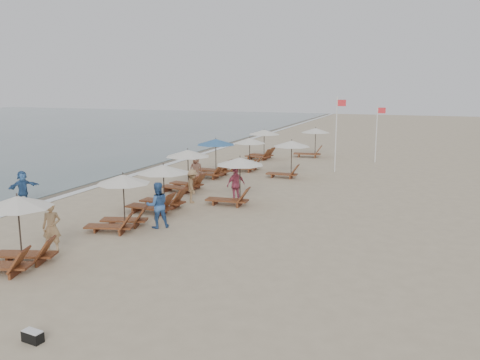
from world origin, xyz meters
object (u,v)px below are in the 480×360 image
at_px(beachgoer_mid_b, 192,186).
at_px(inland_station_2, 312,140).
at_px(beachgoer_far_b, 196,169).
at_px(inland_station_0, 234,176).
at_px(lounger_station_3, 185,169).
at_px(lounger_station_0, 14,234).
at_px(lounger_station_6, 262,143).
at_px(duffel_bag, 33,336).
at_px(lounger_station_4, 211,159).
at_px(lounger_station_5, 246,155).
at_px(lounger_station_1, 119,202).
at_px(beachgoer_far_a, 236,185).
at_px(beachgoer_mid_a, 157,205).
at_px(flag_pole_near, 337,131).
at_px(lounger_station_2, 159,188).
at_px(beachgoer_near, 52,227).
at_px(waterline_walker, 23,187).
at_px(inland_station_1, 288,154).

bearing_deg(beachgoer_mid_b, inland_station_2, -37.60).
bearing_deg(beachgoer_far_b, inland_station_0, -85.13).
bearing_deg(lounger_station_3, lounger_station_0, -88.51).
xyz_separation_m(lounger_station_6, duffel_bag, (3.76, -27.69, -1.07)).
bearing_deg(lounger_station_4, lounger_station_5, 66.03).
relative_size(lounger_station_1, beachgoer_far_a, 1.44).
height_order(beachgoer_mid_a, duffel_bag, beachgoer_mid_a).
height_order(lounger_station_4, flag_pole_near, flag_pole_near).
height_order(lounger_station_2, duffel_bag, lounger_station_2).
relative_size(lounger_station_2, inland_station_0, 1.01).
bearing_deg(flag_pole_near, inland_station_0, -104.84).
distance_m(lounger_station_5, beachgoer_near, 17.41).
distance_m(lounger_station_4, lounger_station_6, 8.05).
bearing_deg(beachgoer_mid_b, lounger_station_6, -25.78).
xyz_separation_m(inland_station_2, waterline_walker, (-9.36, -19.80, -0.54)).
distance_m(beachgoer_mid_a, beachgoer_far_a, 5.28).
height_order(lounger_station_6, beachgoer_far_a, lounger_station_6).
distance_m(lounger_station_1, beachgoer_mid_b, 5.09).
bearing_deg(lounger_station_5, flag_pole_near, 16.15).
relative_size(inland_station_0, beachgoer_mid_a, 1.48).
xyz_separation_m(lounger_station_3, beachgoer_near, (0.28, -10.42, -0.30)).
bearing_deg(flag_pole_near, beachgoer_near, -107.99).
bearing_deg(lounger_station_1, lounger_station_5, 89.90).
relative_size(beachgoer_near, waterline_walker, 1.08).
distance_m(lounger_station_1, lounger_station_3, 7.46).
bearing_deg(lounger_station_6, beachgoer_mid_a, -84.34).
bearing_deg(inland_station_0, lounger_station_1, -116.95).
distance_m(lounger_station_3, lounger_station_5, 7.04).
xyz_separation_m(lounger_station_3, waterline_walker, (-5.79, -5.31, -0.37)).
xyz_separation_m(lounger_station_4, beachgoer_far_a, (3.77, -5.72, -0.22)).
bearing_deg(lounger_station_1, inland_station_2, 83.10).
xyz_separation_m(inland_station_0, inland_station_1, (0.50, 7.59, 0.05)).
xyz_separation_m(lounger_station_0, inland_station_0, (3.31, 10.00, 0.28)).
bearing_deg(inland_station_2, lounger_station_0, -96.98).
bearing_deg(beachgoer_mid_b, lounger_station_4, -14.88).
relative_size(lounger_station_5, beachgoer_near, 1.44).
height_order(inland_station_0, inland_station_1, same).
xyz_separation_m(lounger_station_3, beachgoer_far_b, (-0.37, 2.16, -0.37)).
height_order(inland_station_0, inland_station_2, same).
height_order(waterline_walker, flag_pole_near, flag_pole_near).
bearing_deg(flag_pole_near, duffel_bag, -95.71).
relative_size(beachgoer_near, flag_pole_near, 0.35).
distance_m(lounger_station_6, inland_station_2, 4.00).
distance_m(lounger_station_5, lounger_station_6, 5.28).
xyz_separation_m(inland_station_2, beachgoer_mid_a, (-1.41, -21.14, -0.42)).
relative_size(beachgoer_near, beachgoer_mid_b, 1.06).
relative_size(lounger_station_2, beachgoer_mid_a, 1.50).
bearing_deg(lounger_station_0, beachgoer_near, 91.25).
height_order(lounger_station_3, beachgoer_mid_a, lounger_station_3).
xyz_separation_m(duffel_bag, flag_pole_near, (2.40, 24.04, 2.51)).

